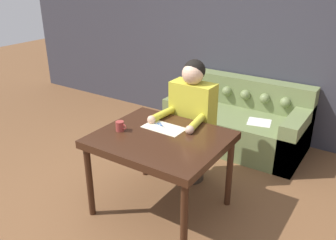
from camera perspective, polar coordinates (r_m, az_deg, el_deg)
name	(u,v)px	position (r m, az deg, el deg)	size (l,w,h in m)	color
ground_plane	(149,208)	(3.54, -3.14, -13.89)	(16.00, 16.00, 0.00)	brown
wall_back	(246,37)	(4.83, 12.43, 12.81)	(8.00, 0.06, 2.60)	#383842
dining_table	(161,144)	(3.16, -1.19, -3.94)	(1.12, 0.95, 0.78)	#381E11
couch	(238,123)	(4.66, 11.20, -0.43)	(1.68, 0.90, 0.82)	olive
person	(192,121)	(3.65, 3.85, -0.18)	(0.50, 0.62, 1.33)	#33281E
pattern_paper_main	(164,128)	(3.28, -0.67, -1.26)	(0.39, 0.23, 0.00)	beige
scissors	(161,126)	(3.32, -1.10, -0.90)	(0.24, 0.15, 0.01)	silver
mug	(120,126)	(3.24, -7.69, -0.98)	(0.11, 0.08, 0.09)	#9E3833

